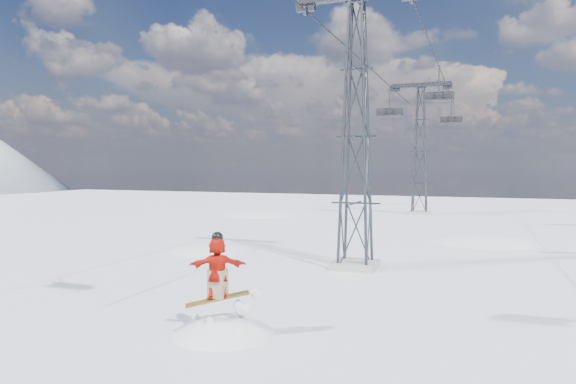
# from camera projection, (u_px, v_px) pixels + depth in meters

# --- Properties ---
(ground) EXTENTS (120.00, 120.00, 0.00)m
(ground) POSITION_uv_depth(u_px,v_px,m) (262.00, 321.00, 14.20)
(ground) COLOR white
(ground) RESTS_ON ground
(snow_terrain) EXTENTS (39.00, 37.00, 22.00)m
(snow_terrain) POSITION_uv_depth(u_px,v_px,m) (319.00, 362.00, 36.25)
(snow_terrain) COLOR white
(snow_terrain) RESTS_ON ground
(lift_tower_near) EXTENTS (5.20, 1.80, 11.43)m
(lift_tower_near) POSITION_uv_depth(u_px,v_px,m) (356.00, 137.00, 21.13)
(lift_tower_near) COLOR #999999
(lift_tower_near) RESTS_ON ground
(lift_tower_far) EXTENTS (5.20, 1.80, 11.43)m
(lift_tower_far) POSITION_uv_depth(u_px,v_px,m) (420.00, 152.00, 44.54)
(lift_tower_far) COLOR #999999
(lift_tower_far) RESTS_ON ground
(haul_cables) EXTENTS (4.46, 51.00, 0.06)m
(haul_cables) POSITION_uv_depth(u_px,v_px,m) (398.00, 59.00, 31.62)
(haul_cables) COLOR black
(haul_cables) RESTS_ON ground
(lift_chair_mid) EXTENTS (1.97, 0.57, 2.45)m
(lift_chair_mid) POSITION_uv_depth(u_px,v_px,m) (439.00, 97.00, 34.23)
(lift_chair_mid) COLOR black
(lift_chair_mid) RESTS_ON ground
(lift_chair_far) EXTENTS (2.22, 0.64, 2.75)m
(lift_chair_far) POSITION_uv_depth(u_px,v_px,m) (389.00, 113.00, 42.31)
(lift_chair_far) COLOR black
(lift_chair_far) RESTS_ON ground
(lift_chair_extra) EXTENTS (2.14, 0.62, 2.66)m
(lift_chair_extra) POSITION_uv_depth(u_px,v_px,m) (451.00, 120.00, 50.11)
(lift_chair_extra) COLOR black
(lift_chair_extra) RESTS_ON ground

